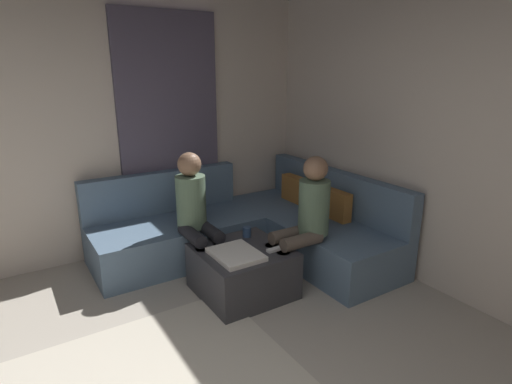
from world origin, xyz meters
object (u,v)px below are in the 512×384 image
(coffee_mug, at_px, (247,232))
(person_on_couch_back, at_px, (305,217))
(ottoman, at_px, (242,271))
(game_remote, at_px, (275,249))
(sectional_couch, at_px, (253,229))
(person_on_couch_side, at_px, (196,212))

(coffee_mug, xyz_separation_m, person_on_couch_back, (0.38, 0.39, 0.19))
(ottoman, distance_m, game_remote, 0.36)
(sectional_couch, xyz_separation_m, person_on_couch_side, (0.15, -0.72, 0.38))
(ottoman, relative_size, coffee_mug, 8.00)
(coffee_mug, bearing_deg, person_on_couch_back, 45.64)
(ottoman, height_order, person_on_couch_back, person_on_couch_back)
(sectional_couch, bearing_deg, coffee_mug, -38.15)
(person_on_couch_back, relative_size, person_on_couch_side, 1.00)
(person_on_couch_side, bearing_deg, ottoman, 112.87)
(sectional_couch, relative_size, ottoman, 3.36)
(ottoman, xyz_separation_m, game_remote, (0.18, 0.22, 0.22))
(game_remote, bearing_deg, person_on_couch_side, -147.55)
(coffee_mug, height_order, game_remote, coffee_mug)
(coffee_mug, xyz_separation_m, game_remote, (0.40, 0.04, -0.04))
(ottoman, relative_size, game_remote, 5.07)
(sectional_couch, distance_m, person_on_couch_side, 0.82)
(sectional_couch, relative_size, person_on_couch_back, 2.12)
(ottoman, xyz_separation_m, person_on_couch_side, (-0.49, -0.21, 0.45))
(coffee_mug, relative_size, game_remote, 0.63)
(coffee_mug, distance_m, person_on_couch_back, 0.57)
(game_remote, relative_size, person_on_couch_back, 0.12)
(coffee_mug, height_order, person_on_couch_back, person_on_couch_back)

